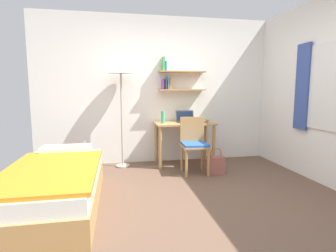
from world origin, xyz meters
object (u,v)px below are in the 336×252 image
at_px(desk, 184,131).
at_px(book_stack, 203,121).
at_px(bed, 55,186).
at_px(standing_lamp, 121,72).
at_px(laptop, 185,119).
at_px(water_bottle, 163,117).
at_px(handbag, 216,165).
at_px(desk_chair, 194,142).

xyz_separation_m(desk, book_stack, (0.33, -0.02, 0.17)).
height_order(bed, standing_lamp, standing_lamp).
xyz_separation_m(laptop, book_stack, (0.29, -0.09, -0.03)).
xyz_separation_m(bed, laptop, (1.89, 1.51, 0.56)).
distance_m(standing_lamp, laptop, 1.37).
xyz_separation_m(desk, standing_lamp, (-1.07, 0.05, 0.99)).
bearing_deg(water_bottle, laptop, 10.46).
height_order(bed, water_bottle, water_bottle).
bearing_deg(handbag, water_bottle, 137.78).
height_order(water_bottle, book_stack, water_bottle).
distance_m(bed, desk, 2.37).
height_order(bed, desk_chair, desk_chair).
distance_m(standing_lamp, handbag, 2.14).
height_order(book_stack, handbag, book_stack).
bearing_deg(book_stack, desk, 176.70).
xyz_separation_m(desk_chair, handbag, (0.31, -0.16, -0.34)).
bearing_deg(water_bottle, bed, -135.69).
bearing_deg(standing_lamp, handbag, -26.49).
distance_m(desk_chair, laptop, 0.65).
bearing_deg(standing_lamp, desk, -2.63).
distance_m(bed, handbag, 2.33).
relative_size(desk, handbag, 2.42).
relative_size(bed, laptop, 5.92).
bearing_deg(desk, laptop, 63.25).
bearing_deg(desk, standing_lamp, 177.37).
relative_size(desk, book_stack, 3.98).
height_order(standing_lamp, book_stack, standing_lamp).
height_order(bed, desk, desk).
height_order(laptop, water_bottle, water_bottle).
height_order(water_bottle, handbag, water_bottle).
height_order(desk_chair, water_bottle, water_bottle).
bearing_deg(book_stack, desk_chair, -121.52).
bearing_deg(book_stack, handbag, -88.59).
distance_m(water_bottle, handbag, 1.20).
relative_size(bed, desk, 1.90).
bearing_deg(laptop, handbag, -67.38).
height_order(desk_chair, standing_lamp, standing_lamp).
distance_m(water_bottle, book_stack, 0.71).
distance_m(desk, handbag, 0.87).
xyz_separation_m(desk, laptop, (0.04, 0.07, 0.20)).
relative_size(desk_chair, laptop, 2.68).
height_order(desk_chair, book_stack, desk_chair).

